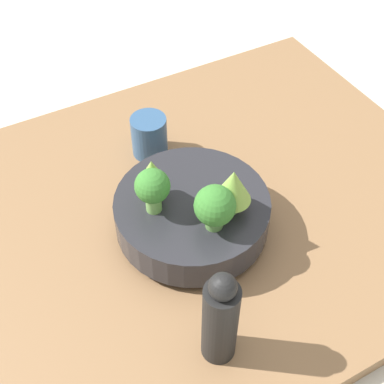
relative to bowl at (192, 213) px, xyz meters
name	(u,v)px	position (x,y,z in m)	size (l,w,h in m)	color
ground_plane	(191,221)	(0.02, 0.04, -0.07)	(6.00, 6.00, 0.00)	beige
table	(191,215)	(0.02, 0.04, -0.06)	(0.94, 0.72, 0.03)	olive
bowl	(192,213)	(0.00, 0.00, 0.00)	(0.24, 0.24, 0.07)	#28282D
romanesco_piece_near	(233,187)	(0.04, -0.05, 0.08)	(0.06, 0.06, 0.08)	#609347
broccoli_floret_front	(215,207)	(0.01, -0.06, 0.07)	(0.06, 0.06, 0.08)	#609347
romanesco_piece_far	(152,177)	(-0.05, 0.03, 0.08)	(0.04, 0.04, 0.08)	#609347
broccoli_floret_left	(153,188)	(-0.06, 0.01, 0.08)	(0.05, 0.05, 0.08)	#7AB256
cup	(150,136)	(0.02, 0.20, 0.00)	(0.07, 0.07, 0.08)	#33567F
pepper_mill	(220,319)	(-0.07, -0.20, 0.04)	(0.05, 0.05, 0.17)	black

